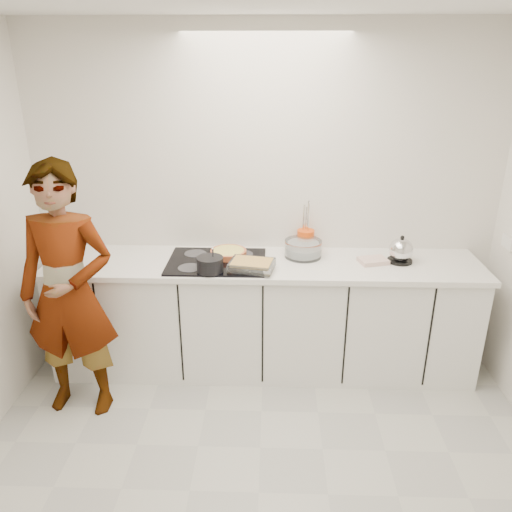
{
  "coord_description": "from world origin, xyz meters",
  "views": [
    {
      "loc": [
        0.06,
        -2.16,
        2.34
      ],
      "look_at": [
        -0.05,
        1.05,
        1.05
      ],
      "focal_mm": 35.0,
      "sensor_mm": 36.0,
      "label": 1
    }
  ],
  "objects_px": {
    "kettle": "(401,251)",
    "tart_dish": "(228,253)",
    "mixing_bowl": "(303,249)",
    "utensil_crock": "(306,240)",
    "saucepan": "(210,264)",
    "cook": "(69,293)",
    "baking_dish": "(252,265)",
    "hob": "(217,262)"
  },
  "relations": [
    {
      "from": "kettle",
      "to": "tart_dish",
      "type": "bearing_deg",
      "value": 177.87
    },
    {
      "from": "mixing_bowl",
      "to": "utensil_crock",
      "type": "height_order",
      "value": "utensil_crock"
    },
    {
      "from": "saucepan",
      "to": "cook",
      "type": "relative_size",
      "value": 0.12
    },
    {
      "from": "baking_dish",
      "to": "mixing_bowl",
      "type": "relative_size",
      "value": 1.05
    },
    {
      "from": "hob",
      "to": "utensil_crock",
      "type": "xyz_separation_m",
      "value": [
        0.67,
        0.27,
        0.08
      ]
    },
    {
      "from": "mixing_bowl",
      "to": "kettle",
      "type": "bearing_deg",
      "value": -6.6
    },
    {
      "from": "saucepan",
      "to": "cook",
      "type": "height_order",
      "value": "cook"
    },
    {
      "from": "hob",
      "to": "utensil_crock",
      "type": "bearing_deg",
      "value": 22.06
    },
    {
      "from": "hob",
      "to": "kettle",
      "type": "bearing_deg",
      "value": 2.36
    },
    {
      "from": "saucepan",
      "to": "kettle",
      "type": "bearing_deg",
      "value": 10.13
    },
    {
      "from": "utensil_crock",
      "to": "tart_dish",
      "type": "bearing_deg",
      "value": -164.14
    },
    {
      "from": "saucepan",
      "to": "mixing_bowl",
      "type": "height_order",
      "value": "saucepan"
    },
    {
      "from": "cook",
      "to": "baking_dish",
      "type": "bearing_deg",
      "value": 19.16
    },
    {
      "from": "baking_dish",
      "to": "mixing_bowl",
      "type": "height_order",
      "value": "mixing_bowl"
    },
    {
      "from": "saucepan",
      "to": "utensil_crock",
      "type": "bearing_deg",
      "value": 33.65
    },
    {
      "from": "hob",
      "to": "baking_dish",
      "type": "height_order",
      "value": "baking_dish"
    },
    {
      "from": "hob",
      "to": "baking_dish",
      "type": "xyz_separation_m",
      "value": [
        0.27,
        -0.15,
        0.04
      ]
    },
    {
      "from": "baking_dish",
      "to": "cook",
      "type": "height_order",
      "value": "cook"
    },
    {
      "from": "saucepan",
      "to": "utensil_crock",
      "type": "distance_m",
      "value": 0.84
    },
    {
      "from": "saucepan",
      "to": "cook",
      "type": "xyz_separation_m",
      "value": [
        -0.9,
        -0.31,
        -0.09
      ]
    },
    {
      "from": "saucepan",
      "to": "baking_dish",
      "type": "height_order",
      "value": "saucepan"
    },
    {
      "from": "mixing_bowl",
      "to": "cook",
      "type": "distance_m",
      "value": 1.7
    },
    {
      "from": "tart_dish",
      "to": "mixing_bowl",
      "type": "bearing_deg",
      "value": 3.53
    },
    {
      "from": "mixing_bowl",
      "to": "kettle",
      "type": "distance_m",
      "value": 0.72
    },
    {
      "from": "mixing_bowl",
      "to": "tart_dish",
      "type": "bearing_deg",
      "value": -176.47
    },
    {
      "from": "cook",
      "to": "utensil_crock",
      "type": "bearing_deg",
      "value": 28.38
    },
    {
      "from": "hob",
      "to": "cook",
      "type": "height_order",
      "value": "cook"
    },
    {
      "from": "tart_dish",
      "to": "cook",
      "type": "relative_size",
      "value": 0.2
    },
    {
      "from": "kettle",
      "to": "hob",
      "type": "bearing_deg",
      "value": -177.64
    },
    {
      "from": "utensil_crock",
      "to": "cook",
      "type": "relative_size",
      "value": 0.09
    },
    {
      "from": "saucepan",
      "to": "kettle",
      "type": "distance_m",
      "value": 1.41
    },
    {
      "from": "tart_dish",
      "to": "mixing_bowl",
      "type": "distance_m",
      "value": 0.57
    },
    {
      "from": "tart_dish",
      "to": "baking_dish",
      "type": "relative_size",
      "value": 1.04
    },
    {
      "from": "kettle",
      "to": "cook",
      "type": "distance_m",
      "value": 2.36
    },
    {
      "from": "baking_dish",
      "to": "mixing_bowl",
      "type": "distance_m",
      "value": 0.48
    },
    {
      "from": "utensil_crock",
      "to": "saucepan",
      "type": "bearing_deg",
      "value": -146.35
    },
    {
      "from": "tart_dish",
      "to": "cook",
      "type": "height_order",
      "value": "cook"
    },
    {
      "from": "hob",
      "to": "tart_dish",
      "type": "distance_m",
      "value": 0.13
    },
    {
      "from": "baking_dish",
      "to": "cook",
      "type": "distance_m",
      "value": 1.25
    },
    {
      "from": "tart_dish",
      "to": "cook",
      "type": "bearing_deg",
      "value": -149.0
    },
    {
      "from": "saucepan",
      "to": "baking_dish",
      "type": "relative_size",
      "value": 0.59
    },
    {
      "from": "hob",
      "to": "saucepan",
      "type": "xyz_separation_m",
      "value": [
        -0.03,
        -0.19,
        0.06
      ]
    }
  ]
}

